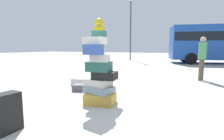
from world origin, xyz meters
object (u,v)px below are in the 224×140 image
at_px(yellow_dummy_statue, 99,44).
at_px(suitcase_charcoal_left_side, 83,87).
at_px(suitcase_black_white_trunk, 7,113).
at_px(parked_bus, 222,42).
at_px(suitcase_tower, 99,76).
at_px(lamp_post, 131,20).
at_px(suitcase_cream_foreground_near, 81,82).
at_px(person_bearded_onlooker, 202,55).

bearing_deg(yellow_dummy_statue, suitcase_charcoal_left_side, -64.48).
xyz_separation_m(suitcase_black_white_trunk, parked_bus, (4.93, 15.34, 1.51)).
bearing_deg(yellow_dummy_statue, suitcase_tower, -61.36).
height_order(suitcase_black_white_trunk, lamp_post, lamp_post).
xyz_separation_m(suitcase_tower, suitcase_cream_foreground_near, (-1.60, 1.56, -0.55)).
bearing_deg(lamp_post, parked_bus, -3.32).
height_order(suitcase_charcoal_left_side, parked_bus, parked_bus).
distance_m(yellow_dummy_statue, lamp_post, 5.29).
bearing_deg(suitcase_charcoal_left_side, person_bearded_onlooker, 26.22).
height_order(suitcase_charcoal_left_side, yellow_dummy_statue, yellow_dummy_statue).
bearing_deg(suitcase_cream_foreground_near, parked_bus, 51.84).
relative_size(suitcase_charcoal_left_side, person_bearded_onlooker, 0.34).
distance_m(suitcase_tower, parked_bus, 14.18).
bearing_deg(person_bearded_onlooker, yellow_dummy_statue, -102.42).
relative_size(suitcase_tower, suitcase_charcoal_left_side, 2.85).
relative_size(person_bearded_onlooker, parked_bus, 0.21).
bearing_deg(parked_bus, suitcase_cream_foreground_near, -129.90).
bearing_deg(yellow_dummy_statue, suitcase_black_white_trunk, -68.32).
bearing_deg(suitcase_cream_foreground_near, suitcase_black_white_trunk, -86.71).
bearing_deg(person_bearded_onlooker, lamp_post, -125.07).
bearing_deg(suitcase_tower, suitcase_cream_foreground_near, 135.72).
bearing_deg(suitcase_black_white_trunk, person_bearded_onlooker, 66.11).
bearing_deg(suitcase_cream_foreground_near, person_bearded_onlooker, 22.89).
bearing_deg(person_bearded_onlooker, suitcase_cream_foreground_near, -33.39).
bearing_deg(suitcase_tower, yellow_dummy_statue, 118.64).
distance_m(suitcase_cream_foreground_near, person_bearded_onlooker, 4.95).
xyz_separation_m(suitcase_tower, suitcase_black_white_trunk, (-0.66, -1.86, -0.35)).
bearing_deg(suitcase_charcoal_left_side, yellow_dummy_statue, 96.78).
xyz_separation_m(suitcase_tower, yellow_dummy_statue, (-5.17, 9.46, 1.00)).
distance_m(suitcase_charcoal_left_side, lamp_post, 13.98).
xyz_separation_m(suitcase_charcoal_left_side, suitcase_cream_foreground_near, (-0.53, 0.68, 0.02)).
xyz_separation_m(suitcase_tower, person_bearded_onlooker, (2.39, 4.33, 0.40)).
relative_size(parked_bus, lamp_post, 1.32).
height_order(person_bearded_onlooker, yellow_dummy_statue, yellow_dummy_statue).
height_order(suitcase_tower, suitcase_charcoal_left_side, suitcase_tower).
bearing_deg(suitcase_black_white_trunk, suitcase_tower, 72.71).
distance_m(suitcase_cream_foreground_near, yellow_dummy_statue, 8.81).
bearing_deg(person_bearded_onlooker, suitcase_charcoal_left_side, -23.28).
distance_m(suitcase_black_white_trunk, suitcase_charcoal_left_side, 2.78).
relative_size(person_bearded_onlooker, lamp_post, 0.28).
xyz_separation_m(suitcase_black_white_trunk, person_bearded_onlooker, (3.05, 6.19, 0.75)).
height_order(yellow_dummy_statue, lamp_post, lamp_post).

